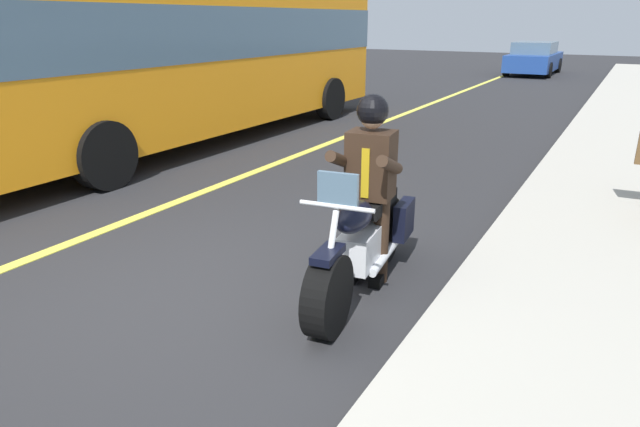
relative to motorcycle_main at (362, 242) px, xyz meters
name	(u,v)px	position (x,y,z in m)	size (l,w,h in m)	color
ground_plane	(190,297)	(0.91, -1.25, -0.45)	(80.00, 80.00, 0.00)	#28282B
lane_center_stripe	(47,252)	(0.91, -3.25, -0.45)	(60.00, 0.16, 0.01)	#E5DB4C
motorcycle_main	(362,242)	(0.00, 0.00, 0.00)	(2.22, 0.77, 1.26)	black
rider_main	(370,174)	(-0.19, -0.03, 0.58)	(0.67, 0.61, 1.74)	black
bus_near	(188,45)	(-4.25, -5.77, 1.42)	(11.05, 2.70, 3.30)	orange
car_silver	(534,58)	(-22.52, -2.27, 0.24)	(4.60, 1.92, 1.40)	navy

